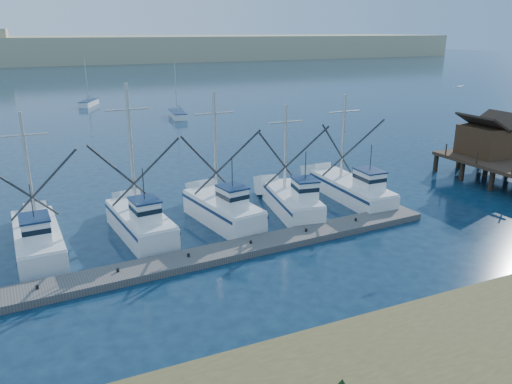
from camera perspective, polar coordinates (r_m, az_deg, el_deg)
ground at (r=27.99m, az=12.96°, el=-9.58°), size 500.00×500.00×0.00m
floating_dock at (r=29.36m, az=-5.86°, el=-7.35°), size 31.96×4.03×0.43m
dune_ridge at (r=230.09m, az=-21.20°, el=14.99°), size 360.00×60.00×10.00m
trawler_fleet at (r=33.50m, az=-7.96°, el=-2.75°), size 30.81×8.84×9.67m
sailboat_near at (r=77.52m, az=-8.95°, el=8.75°), size 2.48×6.39×8.10m
sailboat_far at (r=93.63m, az=-18.55°, el=9.63°), size 4.09×6.31×8.10m
flying_gull at (r=41.08m, az=22.10°, el=11.10°), size 1.03×0.19×0.19m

